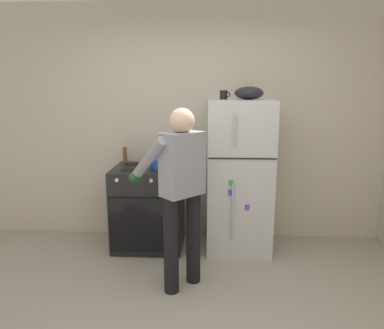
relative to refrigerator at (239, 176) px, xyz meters
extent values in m
cube|color=beige|center=(-0.46, 0.38, 0.53)|extent=(6.00, 0.10, 2.70)
cube|color=silver|center=(0.00, 0.00, 0.00)|extent=(0.68, 0.68, 1.64)
cube|color=black|center=(0.00, -0.34, 0.26)|extent=(0.67, 0.01, 0.01)
cylinder|color=#B7B7BC|center=(-0.08, -0.36, -0.28)|extent=(0.02, 0.02, 0.60)
cylinder|color=#B7B7BC|center=(-0.08, -0.36, 0.54)|extent=(0.02, 0.02, 0.31)
cube|color=purple|center=(0.06, -0.35, -0.24)|extent=(0.04, 0.01, 0.06)
cube|color=green|center=(-0.10, -0.35, 0.02)|extent=(0.04, 0.01, 0.06)
cube|color=blue|center=(-0.11, -0.35, -0.08)|extent=(0.04, 0.01, 0.06)
cube|color=black|center=(-1.00, 0.00, -0.37)|extent=(0.76, 0.64, 0.91)
cube|color=black|center=(-1.00, -0.32, -0.44)|extent=(0.53, 0.01, 0.33)
cylinder|color=black|center=(-1.18, -0.14, 0.09)|extent=(0.17, 0.17, 0.01)
cylinder|color=black|center=(-0.81, -0.14, 0.09)|extent=(0.17, 0.17, 0.01)
cylinder|color=black|center=(-1.18, 0.14, 0.09)|extent=(0.17, 0.17, 0.01)
cylinder|color=black|center=(-0.81, 0.14, 0.09)|extent=(0.17, 0.17, 0.01)
cylinder|color=silver|center=(-1.26, -0.33, 0.03)|extent=(0.04, 0.03, 0.04)
cylinder|color=silver|center=(-1.09, -0.33, 0.03)|extent=(0.04, 0.03, 0.04)
cylinder|color=silver|center=(-0.91, -0.33, 0.03)|extent=(0.04, 0.03, 0.04)
cylinder|color=silver|center=(-0.74, -0.33, 0.03)|extent=(0.04, 0.03, 0.04)
cube|color=black|center=(-1.00, -0.33, -0.45)|extent=(0.72, 0.03, 0.58)
cylinder|color=black|center=(-0.64, -0.94, -0.39)|extent=(0.13, 0.13, 0.86)
cylinder|color=black|center=(-0.46, -0.76, -0.39)|extent=(0.13, 0.13, 0.86)
cube|color=gray|center=(-0.55, -0.85, 0.31)|extent=(0.40, 0.40, 0.54)
sphere|color=beige|center=(-0.55, -0.85, 0.67)|extent=(0.21, 0.21, 0.21)
sphere|color=#373737|center=(-0.55, -0.85, 0.64)|extent=(0.15, 0.15, 0.15)
cylinder|color=gray|center=(-0.84, -0.84, 0.34)|extent=(0.40, 0.40, 0.44)
cylinder|color=gray|center=(-0.56, -0.56, 0.34)|extent=(0.40, 0.40, 0.44)
ellipsoid|color=#1E5123|center=(-0.99, -0.69, 0.16)|extent=(0.12, 0.18, 0.10)
ellipsoid|color=#1E5123|center=(-0.70, -0.41, 0.16)|extent=(0.12, 0.18, 0.10)
cylinder|color=#19479E|center=(-0.84, -0.05, 0.15)|extent=(0.26, 0.26, 0.12)
cube|color=black|center=(-0.99, -0.05, 0.19)|extent=(0.05, 0.03, 0.02)
cube|color=black|center=(-0.68, -0.05, 0.19)|extent=(0.05, 0.03, 0.02)
cylinder|color=black|center=(-0.18, 0.05, 0.87)|extent=(0.08, 0.08, 0.10)
torus|color=black|center=(-0.14, 0.05, 0.87)|extent=(0.06, 0.01, 0.06)
cylinder|color=brown|center=(-1.30, 0.20, 0.18)|extent=(0.05, 0.05, 0.19)
ellipsoid|color=black|center=(0.08, 0.00, 0.89)|extent=(0.30, 0.30, 0.13)
camera|label=1|loc=(-0.32, -3.74, 0.92)|focal=32.94mm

